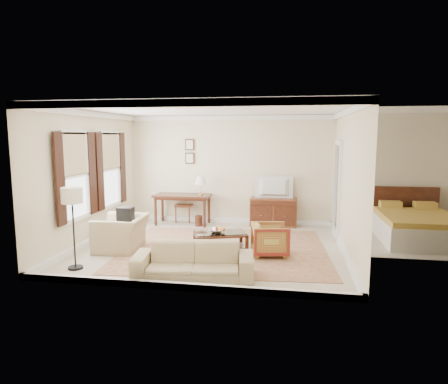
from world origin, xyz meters
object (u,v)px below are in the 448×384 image
(writing_desk, at_px, (183,199))
(coffee_table, at_px, (220,237))
(striped_armchair, at_px, (270,238))
(club_armchair, at_px, (121,227))
(sideboard, at_px, (273,212))
(sofa, at_px, (193,255))
(tv, at_px, (274,180))

(writing_desk, relative_size, coffee_table, 1.25)
(striped_armchair, height_order, club_armchair, club_armchair)
(writing_desk, bearing_deg, striped_armchair, -44.85)
(sideboard, relative_size, sofa, 0.61)
(sideboard, distance_m, tv, 0.84)
(coffee_table, height_order, sofa, sofa)
(sideboard, bearing_deg, club_armchair, -137.67)
(writing_desk, xyz_separation_m, club_armchair, (-0.61, -2.54, -0.23))
(sideboard, relative_size, club_armchair, 1.11)
(writing_desk, distance_m, striped_armchair, 3.49)
(coffee_table, xyz_separation_m, sofa, (-0.19, -1.47, 0.05))
(club_armchair, bearing_deg, writing_desk, 163.05)
(sideboard, relative_size, tv, 1.29)
(coffee_table, height_order, club_armchair, club_armchair)
(coffee_table, bearing_deg, sideboard, 70.55)
(coffee_table, xyz_separation_m, striped_armchair, (1.00, 0.02, 0.02))
(writing_desk, bearing_deg, coffee_table, -59.34)
(tv, xyz_separation_m, sofa, (-1.13, -4.13, -0.82))
(tv, distance_m, club_armchair, 4.14)
(coffee_table, bearing_deg, tv, 70.41)
(sideboard, distance_m, striped_armchair, 2.66)
(writing_desk, distance_m, sideboard, 2.44)
(sideboard, xyz_separation_m, striped_armchair, (0.06, -2.66, -0.02))
(tv, height_order, sofa, tv)
(writing_desk, relative_size, sofa, 0.75)
(writing_desk, height_order, sideboard, writing_desk)
(striped_armchair, relative_size, sofa, 0.36)
(sideboard, distance_m, coffee_table, 2.84)
(club_armchair, bearing_deg, sofa, 50.11)
(sideboard, bearing_deg, striped_armchair, -88.79)
(tv, bearing_deg, sideboard, -90.00)
(sideboard, height_order, sofa, sofa)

